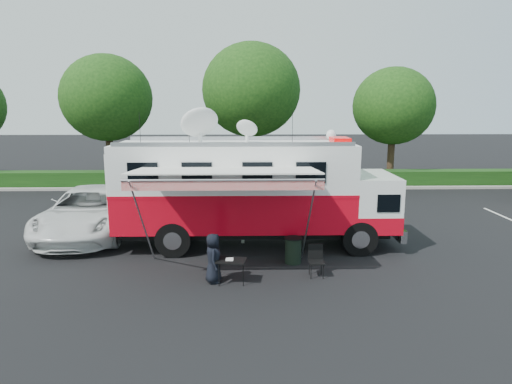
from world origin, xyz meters
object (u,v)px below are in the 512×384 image
command_truck (254,190)px  folding_table (231,261)px  trash_bin (293,250)px  white_suv (92,234)px

command_truck → folding_table: command_truck is taller
command_truck → folding_table: 3.91m
trash_bin → folding_table: bearing=-139.6°
white_suv → command_truck: bearing=-16.3°
command_truck → trash_bin: (1.24, -1.91, -1.63)m
white_suv → folding_table: (5.74, -5.18, 0.66)m
white_suv → trash_bin: (7.71, -3.51, 0.43)m
command_truck → white_suv: bearing=166.1°
trash_bin → white_suv: bearing=155.6°
folding_table → trash_bin: trash_bin is taller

